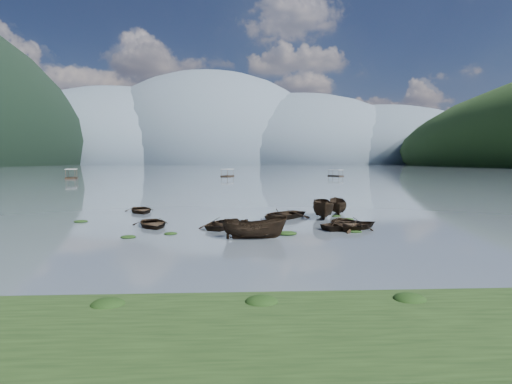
{
  "coord_description": "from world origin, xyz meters",
  "views": [
    {
      "loc": [
        -1.82,
        -24.83,
        4.81
      ],
      "look_at": [
        0.0,
        12.0,
        2.0
      ],
      "focal_mm": 28.0,
      "sensor_mm": 36.0,
      "label": 1
    }
  ],
  "objects_px": {
    "rowboat_0": "(153,226)",
    "pontoon_centre": "(227,176)",
    "pontoon_left": "(72,179)",
    "rowboat_3": "(346,227)"
  },
  "relations": [
    {
      "from": "rowboat_0",
      "to": "pontoon_centre",
      "type": "relative_size",
      "value": 0.65
    },
    {
      "from": "rowboat_3",
      "to": "pontoon_left",
      "type": "bearing_deg",
      "value": -54.79
    },
    {
      "from": "rowboat_0",
      "to": "pontoon_centre",
      "type": "height_order",
      "value": "pontoon_centre"
    },
    {
      "from": "pontoon_centre",
      "to": "rowboat_0",
      "type": "bearing_deg",
      "value": -71.66
    },
    {
      "from": "rowboat_0",
      "to": "pontoon_left",
      "type": "distance_m",
      "value": 94.61
    },
    {
      "from": "rowboat_0",
      "to": "rowboat_3",
      "type": "bearing_deg",
      "value": -24.26
    },
    {
      "from": "rowboat_0",
      "to": "pontoon_left",
      "type": "bearing_deg",
      "value": 95.1
    },
    {
      "from": "rowboat_0",
      "to": "pontoon_centre",
      "type": "distance_m",
      "value": 99.87
    },
    {
      "from": "pontoon_left",
      "to": "pontoon_centre",
      "type": "bearing_deg",
      "value": 1.64
    },
    {
      "from": "rowboat_3",
      "to": "pontoon_left",
      "type": "distance_m",
      "value": 102.38
    }
  ]
}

